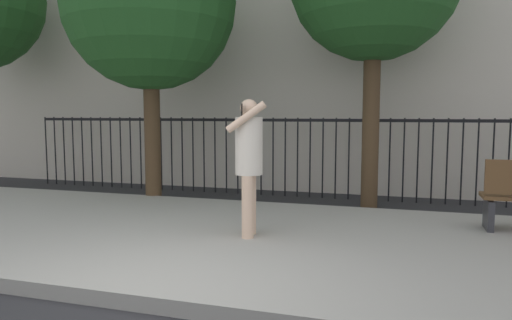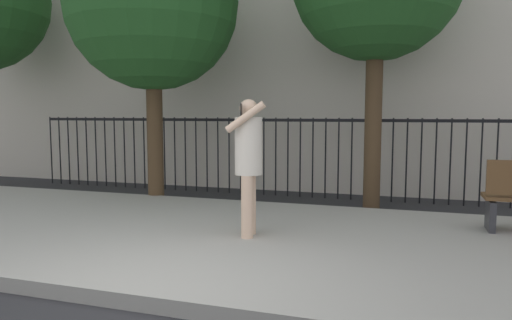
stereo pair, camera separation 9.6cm
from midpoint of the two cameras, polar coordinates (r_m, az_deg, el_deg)
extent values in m
plane|color=#28282B|center=(4.33, -13.88, -17.40)|extent=(60.00, 60.00, 0.00)
cube|color=#9E9B93|center=(6.18, -2.98, -9.45)|extent=(28.00, 4.40, 0.15)
cube|color=black|center=(9.52, 4.94, 4.82)|extent=(12.00, 0.04, 0.06)
cylinder|color=black|center=(12.36, -23.32, 1.09)|extent=(0.03, 0.03, 1.60)
cylinder|color=black|center=(12.20, -22.42, 1.07)|extent=(0.03, 0.03, 1.60)
cylinder|color=black|center=(12.04, -21.49, 1.05)|extent=(0.03, 0.03, 1.60)
cylinder|color=black|center=(11.88, -20.54, 1.02)|extent=(0.03, 0.03, 1.60)
cylinder|color=black|center=(11.72, -19.56, 1.00)|extent=(0.03, 0.03, 1.60)
cylinder|color=black|center=(11.57, -18.55, 0.97)|extent=(0.03, 0.03, 1.60)
cylinder|color=black|center=(11.42, -17.52, 0.95)|extent=(0.03, 0.03, 1.60)
cylinder|color=black|center=(11.27, -16.46, 0.92)|extent=(0.03, 0.03, 1.60)
cylinder|color=black|center=(11.13, -15.37, 0.89)|extent=(0.03, 0.03, 1.60)
cylinder|color=black|center=(10.99, -14.26, 0.86)|extent=(0.03, 0.03, 1.60)
cylinder|color=black|center=(10.86, -13.12, 0.83)|extent=(0.03, 0.03, 1.60)
cylinder|color=black|center=(10.73, -11.95, 0.80)|extent=(0.03, 0.03, 1.60)
cylinder|color=black|center=(10.61, -10.75, 0.77)|extent=(0.03, 0.03, 1.60)
cylinder|color=black|center=(10.49, -9.53, 0.74)|extent=(0.03, 0.03, 1.60)
cylinder|color=black|center=(10.37, -8.27, 0.70)|extent=(0.03, 0.03, 1.60)
cylinder|color=black|center=(10.26, -6.99, 0.67)|extent=(0.03, 0.03, 1.60)
cylinder|color=black|center=(10.16, -5.68, 0.63)|extent=(0.03, 0.03, 1.60)
cylinder|color=black|center=(10.06, -4.35, 0.59)|extent=(0.03, 0.03, 1.60)
cylinder|color=black|center=(9.96, -2.99, 0.55)|extent=(0.03, 0.03, 1.60)
cylinder|color=black|center=(9.88, -1.61, 0.52)|extent=(0.03, 0.03, 1.60)
cylinder|color=black|center=(9.80, -0.20, 0.47)|extent=(0.03, 0.03, 1.60)
cylinder|color=black|center=(9.72, 1.23, 0.43)|extent=(0.03, 0.03, 1.60)
cylinder|color=black|center=(9.65, 2.69, 0.39)|extent=(0.03, 0.03, 1.60)
cylinder|color=black|center=(9.59, 4.16, 0.35)|extent=(0.03, 0.03, 1.60)
cylinder|color=black|center=(9.53, 5.65, 0.30)|extent=(0.03, 0.03, 1.60)
cylinder|color=black|center=(9.48, 7.16, 0.26)|extent=(0.03, 0.03, 1.60)
cylinder|color=black|center=(9.44, 8.68, 0.21)|extent=(0.03, 0.03, 1.60)
cylinder|color=black|center=(9.40, 10.22, 0.17)|extent=(0.03, 0.03, 1.60)
cylinder|color=black|center=(9.37, 11.76, 0.12)|extent=(0.03, 0.03, 1.60)
cylinder|color=black|center=(9.35, 13.32, 0.07)|extent=(0.03, 0.03, 1.60)
cylinder|color=black|center=(9.33, 14.88, 0.02)|extent=(0.03, 0.03, 1.60)
cylinder|color=black|center=(9.32, 16.45, -0.02)|extent=(0.03, 0.03, 1.60)
cylinder|color=black|center=(9.32, 18.02, -0.07)|extent=(0.03, 0.03, 1.60)
cylinder|color=black|center=(9.32, 19.59, -0.12)|extent=(0.03, 0.03, 1.60)
cylinder|color=black|center=(9.33, 21.15, -0.17)|extent=(0.03, 0.03, 1.60)
cylinder|color=black|center=(9.35, 22.72, -0.21)|extent=(0.03, 0.03, 1.60)
cylinder|color=black|center=(9.38, 24.27, -0.26)|extent=(0.03, 0.03, 1.60)
cylinder|color=black|center=(9.41, 25.81, -0.30)|extent=(0.03, 0.03, 1.60)
cylinder|color=black|center=(9.45, 27.35, -0.35)|extent=(0.03, 0.03, 1.60)
cylinder|color=beige|center=(5.83, -0.60, -5.68)|extent=(0.15, 0.15, 0.78)
cylinder|color=beige|center=(6.02, -0.26, -5.31)|extent=(0.15, 0.15, 0.78)
cylinder|color=silver|center=(5.82, -0.43, 1.71)|extent=(0.39, 0.39, 0.71)
sphere|color=beige|center=(5.81, -0.44, 6.29)|extent=(0.22, 0.22, 0.22)
cylinder|color=beige|center=(5.61, -0.80, 5.21)|extent=(0.50, 0.16, 0.38)
cylinder|color=beige|center=(6.02, -0.10, 1.63)|extent=(0.09, 0.09, 0.54)
cube|color=black|center=(5.67, -1.30, 6.11)|extent=(0.02, 0.07, 0.15)
cube|color=brown|center=(6.09, -0.01, 0.88)|extent=(0.20, 0.30, 0.34)
cube|color=#333338|center=(6.99, 26.84, -5.98)|extent=(0.08, 0.41, 0.40)
cylinder|color=#4C3823|center=(9.04, -11.83, 3.80)|extent=(0.30, 0.30, 2.82)
sphere|color=#235623|center=(9.26, -12.13, 18.05)|extent=(3.17, 3.17, 3.17)
cylinder|color=#4C3823|center=(8.42, 14.31, 4.99)|extent=(0.29, 0.29, 3.23)
camera|label=1|loc=(0.05, -89.55, 0.04)|focal=33.08mm
camera|label=2|loc=(0.05, 90.45, -0.04)|focal=33.08mm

